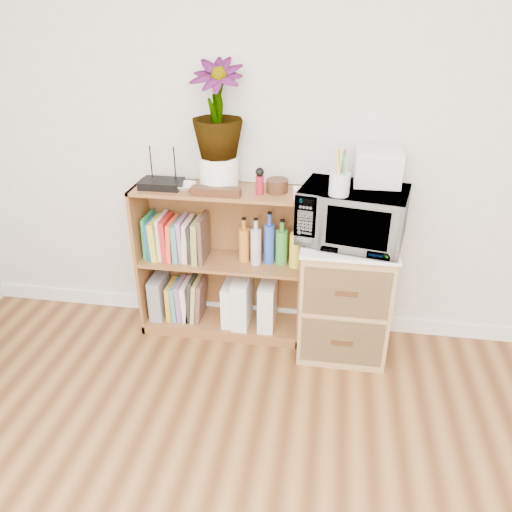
# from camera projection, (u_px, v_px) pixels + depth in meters

# --- Properties ---
(skirting_board) EXTENTS (4.00, 0.02, 0.10)m
(skirting_board) POSITION_uv_depth(u_px,v_px,m) (280.00, 314.00, 3.30)
(skirting_board) COLOR white
(skirting_board) RESTS_ON ground
(bookshelf) EXTENTS (1.00, 0.30, 0.95)m
(bookshelf) POSITION_uv_depth(u_px,v_px,m) (221.00, 263.00, 3.03)
(bookshelf) COLOR brown
(bookshelf) RESTS_ON ground
(wicker_unit) EXTENTS (0.50, 0.45, 0.70)m
(wicker_unit) POSITION_uv_depth(u_px,v_px,m) (344.00, 297.00, 2.92)
(wicker_unit) COLOR #9E7542
(wicker_unit) RESTS_ON ground
(microwave) EXTENTS (0.61, 0.47, 0.30)m
(microwave) POSITION_uv_depth(u_px,v_px,m) (352.00, 216.00, 2.67)
(microwave) COLOR white
(microwave) RESTS_ON wicker_unit
(pen_cup) EXTENTS (0.10, 0.10, 0.11)m
(pen_cup) POSITION_uv_depth(u_px,v_px,m) (339.00, 184.00, 2.49)
(pen_cup) COLOR silver
(pen_cup) RESTS_ON microwave
(small_appliance) EXTENTS (0.24, 0.20, 0.19)m
(small_appliance) POSITION_uv_depth(u_px,v_px,m) (378.00, 167.00, 2.63)
(small_appliance) COLOR silver
(small_appliance) RESTS_ON microwave
(router) EXTENTS (0.23, 0.16, 0.04)m
(router) POSITION_uv_depth(u_px,v_px,m) (162.00, 184.00, 2.84)
(router) COLOR black
(router) RESTS_ON bookshelf
(white_bowl) EXTENTS (0.13, 0.13, 0.03)m
(white_bowl) POSITION_uv_depth(u_px,v_px,m) (184.00, 186.00, 2.81)
(white_bowl) COLOR white
(white_bowl) RESTS_ON bookshelf
(plant_pot) EXTENTS (0.21, 0.21, 0.18)m
(plant_pot) POSITION_uv_depth(u_px,v_px,m) (219.00, 173.00, 2.79)
(plant_pot) COLOR white
(plant_pot) RESTS_ON bookshelf
(potted_plant) EXTENTS (0.28, 0.28, 0.51)m
(potted_plant) POSITION_uv_depth(u_px,v_px,m) (217.00, 109.00, 2.63)
(potted_plant) COLOR #2A6930
(potted_plant) RESTS_ON plant_pot
(trinket_box) EXTENTS (0.28, 0.07, 0.04)m
(trinket_box) POSITION_uv_depth(u_px,v_px,m) (216.00, 191.00, 2.72)
(trinket_box) COLOR #331A0E
(trinket_box) RESTS_ON bookshelf
(kokeshi_doll) EXTENTS (0.05, 0.05, 0.10)m
(kokeshi_doll) POSITION_uv_depth(u_px,v_px,m) (260.00, 185.00, 2.72)
(kokeshi_doll) COLOR maroon
(kokeshi_doll) RESTS_ON bookshelf
(wooden_bowl) EXTENTS (0.12, 0.12, 0.07)m
(wooden_bowl) POSITION_uv_depth(u_px,v_px,m) (277.00, 186.00, 2.76)
(wooden_bowl) COLOR #321B0D
(wooden_bowl) RESTS_ON bookshelf
(paint_jars) EXTENTS (0.12, 0.04, 0.06)m
(paint_jars) POSITION_uv_depth(u_px,v_px,m) (302.00, 194.00, 2.66)
(paint_jars) COLOR pink
(paint_jars) RESTS_ON bookshelf
(file_box) EXTENTS (0.08, 0.22, 0.27)m
(file_box) POSITION_uv_depth(u_px,v_px,m) (160.00, 295.00, 3.21)
(file_box) COLOR gray
(file_box) RESTS_ON bookshelf
(magazine_holder_left) EXTENTS (0.09, 0.22, 0.27)m
(magazine_holder_left) POSITION_uv_depth(u_px,v_px,m) (231.00, 302.00, 3.14)
(magazine_holder_left) COLOR white
(magazine_holder_left) RESTS_ON bookshelf
(magazine_holder_mid) EXTENTS (0.10, 0.25, 0.32)m
(magazine_holder_mid) POSITION_uv_depth(u_px,v_px,m) (242.00, 300.00, 3.12)
(magazine_holder_mid) COLOR silver
(magazine_holder_mid) RESTS_ON bookshelf
(magazine_holder_right) EXTENTS (0.10, 0.24, 0.30)m
(magazine_holder_right) POSITION_uv_depth(u_px,v_px,m) (268.00, 303.00, 3.10)
(magazine_holder_right) COLOR silver
(magazine_holder_right) RESTS_ON bookshelf
(cookbooks) EXTENTS (0.37, 0.20, 0.28)m
(cookbooks) POSITION_uv_depth(u_px,v_px,m) (176.00, 238.00, 3.00)
(cookbooks) COLOR #217D41
(cookbooks) RESTS_ON bookshelf
(liquor_bottles) EXTENTS (0.46, 0.07, 0.31)m
(liquor_bottles) POSITION_uv_depth(u_px,v_px,m) (277.00, 243.00, 2.91)
(liquor_bottles) COLOR #C66F25
(liquor_bottles) RESTS_ON bookshelf
(lower_books) EXTENTS (0.24, 0.19, 0.30)m
(lower_books) POSITION_uv_depth(u_px,v_px,m) (187.00, 299.00, 3.19)
(lower_books) COLOR gold
(lower_books) RESTS_ON bookshelf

